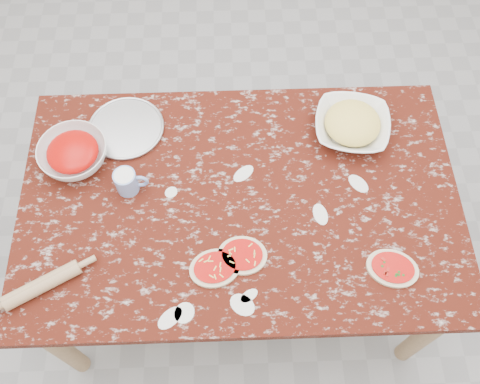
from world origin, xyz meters
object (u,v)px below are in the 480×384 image
worktable (240,209)px  rolling_pin (42,285)px  cheese_bowl (352,126)px  flour_mug (127,182)px  pizza_tray (126,129)px  sauce_bowl (74,154)px

worktable → rolling_pin: size_ratio=6.19×
cheese_bowl → flour_mug: size_ratio=2.34×
worktable → rolling_pin: 0.74m
rolling_pin → pizza_tray: bearing=70.2°
pizza_tray → rolling_pin: (-0.23, -0.63, 0.02)m
flour_mug → rolling_pin: (-0.26, -0.37, -0.02)m
worktable → cheese_bowl: (0.44, 0.28, 0.12)m
worktable → sauce_bowl: size_ratio=6.25×
worktable → flour_mug: 0.43m
pizza_tray → cheese_bowl: 0.87m
worktable → rolling_pin: rolling_pin is taller
sauce_bowl → cheese_bowl: bearing=5.2°
worktable → rolling_pin: bearing=-154.8°
pizza_tray → rolling_pin: bearing=-109.8°
worktable → cheese_bowl: size_ratio=5.62×
sauce_bowl → rolling_pin: bearing=-95.7°
flour_mug → rolling_pin: flour_mug is taller
cheese_bowl → rolling_pin: size_ratio=1.10×
worktable → flour_mug: flour_mug is taller
sauce_bowl → flour_mug: (0.21, -0.13, 0.01)m
pizza_tray → sauce_bowl: size_ratio=1.13×
pizza_tray → cheese_bowl: (0.87, -0.04, 0.03)m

